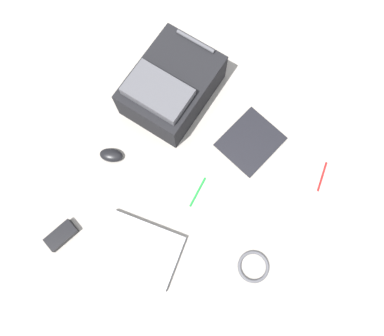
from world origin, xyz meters
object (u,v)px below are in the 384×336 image
Objects in this scene: laptop at (140,250)px; power_brick at (61,235)px; backpack at (171,86)px; book_blue at (250,142)px; computer_mouse at (111,155)px; pen_black at (322,177)px; pen_blue at (198,192)px; cable_coil at (253,267)px.

power_brick is (-0.30, -0.12, 0.00)m from laptop.
backpack is 0.41m from book_blue.
book_blue is at bearing 58.92° from power_brick.
laptop is at bearing -68.33° from backpack.
book_blue is 0.60m from computer_mouse.
book_blue is 2.15× the size of pen_black.
book_blue is at bearing -1.02° from backpack.
pen_blue is at bearing 49.86° from power_brick.
laptop is 0.32m from power_brick.
computer_mouse is (-0.32, 0.26, 0.00)m from laptop.
book_blue is (0.41, -0.01, -0.08)m from backpack.
computer_mouse reaches higher than cable_coil.
book_blue is 0.52m from cable_coil.
laptop reaches higher than book_blue.
cable_coil is at bearing -59.19° from book_blue.
laptop is 2.57× the size of pen_blue.
backpack is 3.27× the size of cable_coil.
pen_blue is at bearing -104.38° from book_blue.
computer_mouse is 0.90m from pen_black.
computer_mouse is at bearing -100.16° from backpack.
pen_black is at bearing 1.48° from backpack.
book_blue reaches higher than pen_black.
power_brick is (-0.72, -0.30, 0.01)m from cable_coil.
book_blue is 0.32m from pen_blue.
backpack is at bearing -32.64° from computer_mouse.
power_brick is (0.02, -0.38, -0.00)m from computer_mouse.
power_brick reaches higher than book_blue.
pen_blue is (0.39, 0.06, -0.01)m from computer_mouse.
laptop reaches higher than pen_blue.
computer_mouse is at bearing 93.22° from power_brick.
computer_mouse is at bearing 140.52° from laptop.
laptop is 2.82× the size of power_brick.
laptop reaches higher than pen_black.
power_brick is at bearing -158.45° from laptop.
backpack is 0.76m from power_brick.
pen_blue is (-0.35, 0.14, -0.00)m from cable_coil.
laptop is 0.82m from pen_black.
laptop is at bearing -151.96° from computer_mouse.
book_blue is 0.87m from power_brick.
power_brick is at bearing -157.25° from cable_coil.
cable_coil is 0.94× the size of pen_black.
backpack is 4.15× the size of computer_mouse.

